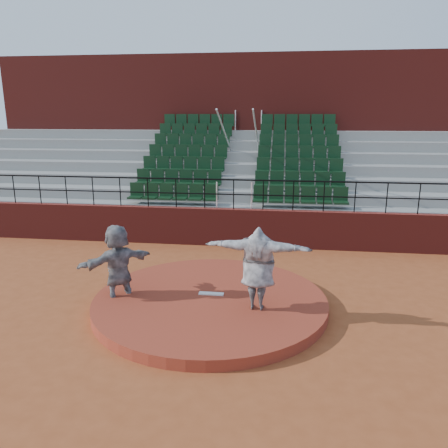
{
  "coord_description": "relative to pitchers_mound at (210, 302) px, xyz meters",
  "views": [
    {
      "loc": [
        1.58,
        -9.47,
        4.49
      ],
      "look_at": [
        0.0,
        2.5,
        1.4
      ],
      "focal_mm": 35.0,
      "sensor_mm": 36.0,
      "label": 1
    }
  ],
  "objects": [
    {
      "name": "ground",
      "position": [
        0.0,
        0.0,
        -0.12
      ],
      "size": [
        90.0,
        90.0,
        0.0
      ],
      "primitive_type": "plane",
      "color": "#944521",
      "rests_on": "ground"
    },
    {
      "name": "pitchers_mound",
      "position": [
        0.0,
        0.0,
        0.0
      ],
      "size": [
        5.5,
        5.5,
        0.25
      ],
      "primitive_type": "cylinder",
      "color": "maroon",
      "rests_on": "ground"
    },
    {
      "name": "pitching_rubber",
      "position": [
        0.0,
        0.15,
        0.14
      ],
      "size": [
        0.6,
        0.15,
        0.03
      ],
      "primitive_type": "cube",
      "color": "white",
      "rests_on": "pitchers_mound"
    },
    {
      "name": "boundary_wall",
      "position": [
        0.0,
        5.0,
        0.53
      ],
      "size": [
        24.0,
        0.3,
        1.3
      ],
      "primitive_type": "cube",
      "color": "maroon",
      "rests_on": "ground"
    },
    {
      "name": "wall_railing",
      "position": [
        0.0,
        5.0,
        1.9
      ],
      "size": [
        24.04,
        0.05,
        1.03
      ],
      "color": "black",
      "rests_on": "boundary_wall"
    },
    {
      "name": "seating_deck",
      "position": [
        0.0,
        8.65,
        1.32
      ],
      "size": [
        24.0,
        5.97,
        4.63
      ],
      "color": "gray",
      "rests_on": "ground"
    },
    {
      "name": "press_box_facade",
      "position": [
        0.0,
        12.6,
        3.43
      ],
      "size": [
        24.0,
        3.0,
        7.1
      ],
      "primitive_type": "cube",
      "color": "maroon",
      "rests_on": "ground"
    },
    {
      "name": "pitcher",
      "position": [
        1.14,
        -0.46,
        1.06
      ],
      "size": [
        2.36,
        0.85,
        1.88
      ],
      "primitive_type": "imported",
      "rotation": [
        0.0,
        0.0,
        3.04
      ],
      "color": "black",
      "rests_on": "pitchers_mound"
    },
    {
      "name": "fielder",
      "position": [
        -2.2,
        -0.12,
        0.86
      ],
      "size": [
        1.73,
        1.69,
        1.98
      ],
      "primitive_type": "imported",
      "rotation": [
        0.0,
        0.0,
        3.9
      ],
      "color": "black",
      "rests_on": "ground"
    }
  ]
}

